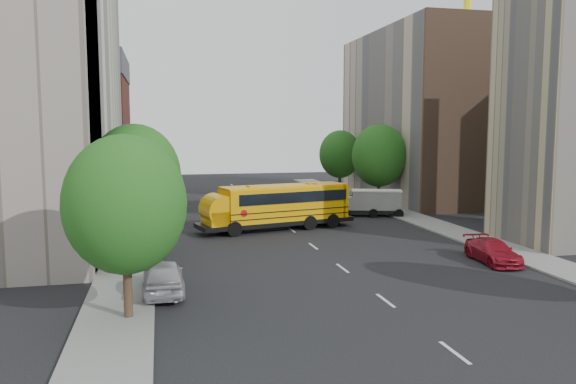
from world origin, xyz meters
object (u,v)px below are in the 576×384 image
object	(u,v)px
safari_truck	(371,202)
parked_car_2	(161,199)
street_tree_0	(125,205)
parked_car_3	(493,251)
street_tree_5	(340,154)
street_tree_1	(135,176)
parked_car_0	(163,277)
parked_car_4	(357,202)
school_bus	(275,205)
street_tree_4	(379,156)
street_tree_2	(143,161)
parked_car_1	(161,217)

from	to	relation	value
safari_truck	parked_car_2	world-z (taller)	safari_truck
street_tree_0	parked_car_3	distance (m)	20.90
street_tree_5	parked_car_2	world-z (taller)	street_tree_5
street_tree_1	parked_car_0	xyz separation A→B (m)	(1.40, -6.66, -4.15)
street_tree_0	parked_car_4	xyz separation A→B (m)	(19.80, 27.90, -3.95)
parked_car_3	school_bus	bearing A→B (deg)	132.21
school_bus	parked_car_4	world-z (taller)	school_bus
street_tree_5	parked_car_0	distance (m)	42.23
street_tree_0	street_tree_1	size ratio (longest dim) A/B	0.94
street_tree_0	parked_car_4	distance (m)	34.44
parked_car_3	parked_car_4	distance (m)	22.51
parked_car_2	street_tree_4	bearing A→B (deg)	169.65
street_tree_5	safari_truck	xyz separation A→B (m)	(-2.55, -16.62, -3.49)
parked_car_2	parked_car_3	bearing A→B (deg)	128.05
parked_car_2	parked_car_4	world-z (taller)	parked_car_2
parked_car_0	parked_car_2	size ratio (longest dim) A/B	0.89
street_tree_4	parked_car_4	bearing A→B (deg)	-177.28
street_tree_2	parked_car_3	size ratio (longest dim) A/B	1.70
parked_car_0	parked_car_1	distance (m)	19.05
street_tree_0	street_tree_1	bearing A→B (deg)	90.00
safari_truck	parked_car_3	xyz separation A→B (m)	(0.35, -18.00, -0.56)
parked_car_3	parked_car_4	size ratio (longest dim) A/B	1.11
parked_car_1	parked_car_3	distance (m)	25.06
parked_car_0	parked_car_1	bearing A→B (deg)	-90.23
parked_car_0	parked_car_4	xyz separation A→B (m)	(18.40, 24.56, -0.10)
street_tree_1	street_tree_5	world-z (taller)	street_tree_1
street_tree_5	parked_car_4	xyz separation A→B (m)	(-2.20, -12.10, -4.01)
street_tree_2	parked_car_1	distance (m)	7.12
street_tree_1	parked_car_3	world-z (taller)	street_tree_1
street_tree_2	school_bus	world-z (taller)	street_tree_2
school_bus	parked_car_1	bearing A→B (deg)	141.98
street_tree_4	parked_car_3	world-z (taller)	street_tree_4
safari_truck	parked_car_3	distance (m)	18.01
parked_car_4	street_tree_1	bearing A→B (deg)	-132.06
parked_car_3	parked_car_1	bearing A→B (deg)	142.35
parked_car_2	street_tree_1	bearing A→B (deg)	91.59
street_tree_5	parked_car_2	xyz separation A→B (m)	(-20.60, -6.35, -3.97)
parked_car_2	parked_car_0	bearing A→B (deg)	94.98
street_tree_4	street_tree_5	size ratio (longest dim) A/B	1.08
street_tree_2	school_bus	xyz separation A→B (m)	(9.82, -9.42, -2.90)
street_tree_4	parked_car_4	world-z (taller)	street_tree_4
street_tree_4	parked_car_1	bearing A→B (deg)	-164.78
safari_truck	parked_car_0	size ratio (longest dim) A/B	1.21
parked_car_2	parked_car_3	xyz separation A→B (m)	(18.40, -28.26, -0.07)
street_tree_0	street_tree_2	xyz separation A→B (m)	(0.00, 28.00, 0.19)
street_tree_1	parked_car_3	size ratio (longest dim) A/B	1.75
street_tree_1	parked_car_0	size ratio (longest dim) A/B	1.68
street_tree_1	safari_truck	distance (m)	23.90
street_tree_2	street_tree_4	world-z (taller)	street_tree_4
parked_car_3	parked_car_0	bearing A→B (deg)	-168.56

